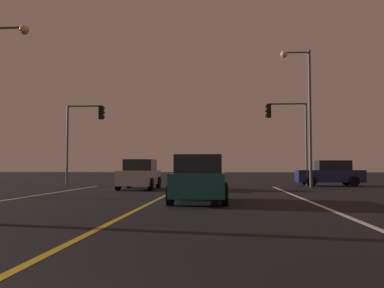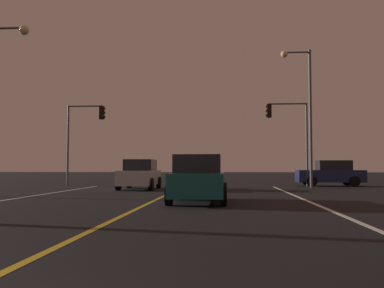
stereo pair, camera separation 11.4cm
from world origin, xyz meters
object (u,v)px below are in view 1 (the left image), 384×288
(car_lead_same_lane, at_px, (200,180))
(traffic_light_near_left, at_px, (85,126))
(car_crossing_side, at_px, (330,174))
(street_lamp_right_far, at_px, (304,101))
(traffic_light_near_right, at_px, (287,125))
(car_oncoming, at_px, (140,175))

(car_lead_same_lane, relative_size, traffic_light_near_left, 0.79)
(car_crossing_side, bearing_deg, car_lead_same_lane, 60.29)
(car_crossing_side, bearing_deg, street_lamp_right_far, 47.33)
(car_lead_same_lane, xyz_separation_m, traffic_light_near_right, (5.00, 13.09, 3.21))
(car_lead_same_lane, height_order, traffic_light_near_right, traffic_light_near_right)
(traffic_light_near_right, relative_size, traffic_light_near_left, 1.00)
(car_lead_same_lane, relative_size, car_crossing_side, 1.00)
(car_crossing_side, relative_size, street_lamp_right_far, 0.50)
(traffic_light_near_right, height_order, traffic_light_near_left, traffic_light_near_right)
(traffic_light_near_left, relative_size, street_lamp_right_far, 0.63)
(traffic_light_near_right, relative_size, street_lamp_right_far, 0.63)
(car_lead_same_lane, height_order, car_crossing_side, same)
(traffic_light_near_right, height_order, street_lamp_right_far, street_lamp_right_far)
(traffic_light_near_right, xyz_separation_m, traffic_light_near_left, (-13.49, 0.00, -0.01))
(car_crossing_side, relative_size, traffic_light_near_left, 0.79)
(car_oncoming, distance_m, car_crossing_side, 12.86)
(traffic_light_near_right, bearing_deg, street_lamp_right_far, 120.98)
(street_lamp_right_far, bearing_deg, car_crossing_side, -132.67)
(car_lead_same_lane, xyz_separation_m, traffic_light_near_left, (-8.49, 13.09, 3.20))
(car_oncoming, height_order, car_lead_same_lane, same)
(car_lead_same_lane, height_order, street_lamp_right_far, street_lamp_right_far)
(car_oncoming, distance_m, traffic_light_near_left, 6.89)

